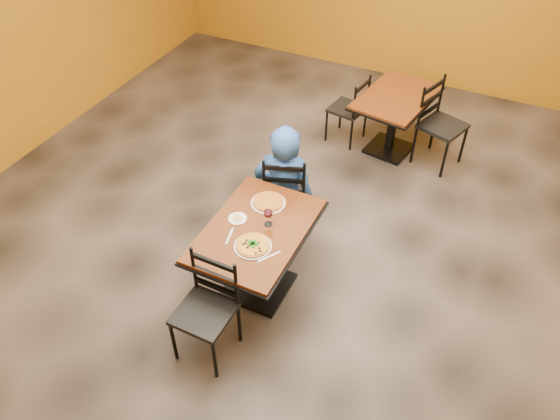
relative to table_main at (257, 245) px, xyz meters
The scene contains 17 objects.
floor 0.75m from the table_main, 90.00° to the left, with size 7.00×8.00×0.01m, color black.
table_main is the anchor object (origin of this frame).
table_second 2.67m from the table_main, 80.63° to the left, with size 0.90×1.19×0.75m.
chair_main_near 0.78m from the table_main, 94.80° to the right, with size 0.43×0.43×0.94m, color black, non-canonical shape.
chair_main_far 0.92m from the table_main, 99.23° to the left, with size 0.42×0.42×0.93m, color black, non-canonical shape.
chair_second_left 2.64m from the table_main, 93.00° to the left, with size 0.38×0.38×0.85m, color black, non-canonical shape.
chair_second_right 2.82m from the table_main, 69.08° to the left, with size 0.45×0.45×0.99m, color black, non-canonical shape.
diner 0.87m from the table_main, 99.28° to the left, with size 0.61×0.40×1.22m, color navy.
plate_main 0.29m from the table_main, 69.96° to the right, with size 0.31×0.31×0.01m, color white.
pizza_main 0.30m from the table_main, 69.96° to the right, with size 0.28×0.28×0.02m, color maroon.
plate_far 0.39m from the table_main, 99.12° to the left, with size 0.31×0.31×0.01m, color white.
pizza_far 0.40m from the table_main, 99.12° to the left, with size 0.28×0.28×0.02m, color orange.
side_plate 0.28m from the table_main, 169.24° to the left, with size 0.16×0.16×0.01m, color white.
dip 0.29m from the table_main, 169.24° to the left, with size 0.09×0.09×0.01m, color tan.
wine_glass 0.31m from the table_main, 54.63° to the left, with size 0.08×0.08×0.18m, color white, non-canonical shape.
fork 0.30m from the table_main, 132.59° to the right, with size 0.01×0.19×0.00m, color silver.
knife 0.39m from the table_main, 44.90° to the right, with size 0.01×0.21×0.00m, color silver.
Camera 1 is at (1.63, -3.44, 3.96)m, focal length 35.48 mm.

